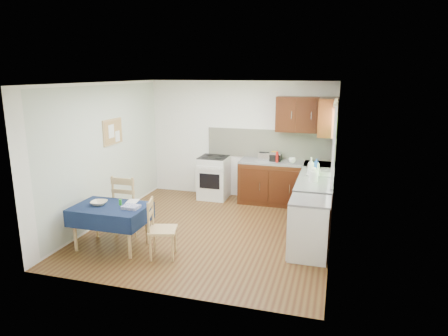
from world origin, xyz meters
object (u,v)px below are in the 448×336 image
(kettle, at_px, (314,175))
(dining_table, at_px, (111,212))
(chair_far, at_px, (128,203))
(dish_rack, at_px, (319,174))
(chair_near, at_px, (160,227))
(toaster, at_px, (264,157))
(sandwich_press, at_px, (274,157))

(kettle, bearing_deg, dining_table, -153.96)
(chair_far, xyz_separation_m, dish_rack, (3.01, 1.37, 0.38))
(dining_table, relative_size, dish_rack, 2.70)
(dining_table, relative_size, chair_far, 1.09)
(chair_far, distance_m, dish_rack, 3.33)
(chair_near, relative_size, kettle, 3.52)
(dish_rack, height_order, kettle, kettle)
(chair_far, distance_m, toaster, 2.97)
(sandwich_press, height_order, dish_rack, dish_rack)
(toaster, bearing_deg, sandwich_press, 35.58)
(chair_near, xyz_separation_m, kettle, (2.08, 1.53, 0.54))
(chair_far, height_order, sandwich_press, sandwich_press)
(chair_far, bearing_deg, kettle, -163.43)
(dining_table, bearing_deg, chair_far, 112.67)
(chair_near, distance_m, kettle, 2.64)
(dining_table, height_order, sandwich_press, sandwich_press)
(chair_far, xyz_separation_m, toaster, (1.87, 2.27, 0.44))
(dining_table, distance_m, sandwich_press, 3.58)
(sandwich_press, bearing_deg, toaster, -168.88)
(kettle, bearing_deg, sandwich_press, 121.11)
(dining_table, relative_size, toaster, 4.69)
(chair_far, distance_m, chair_near, 1.10)
(toaster, distance_m, kettle, 1.77)
(sandwich_press, height_order, kettle, kettle)
(toaster, bearing_deg, chair_near, -91.10)
(toaster, relative_size, kettle, 0.95)
(sandwich_press, bearing_deg, dish_rack, -52.50)
(dining_table, bearing_deg, toaster, 77.63)
(sandwich_press, bearing_deg, dining_table, -132.14)
(chair_far, height_order, dish_rack, dish_rack)
(dining_table, height_order, kettle, kettle)
(dining_table, bearing_deg, sandwich_press, 75.50)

